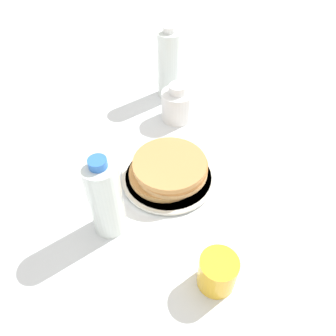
{
  "coord_description": "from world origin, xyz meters",
  "views": [
    {
      "loc": [
        0.35,
        -0.49,
        0.65
      ],
      "look_at": [
        -0.0,
        -0.03,
        0.04
      ],
      "focal_mm": 35.0,
      "sensor_mm": 36.0,
      "label": 1
    }
  ],
  "objects_px": {
    "pancake_stack": "(169,168)",
    "water_bottle_mid": "(105,198)",
    "plate": "(168,177)",
    "cream_jug": "(177,104)",
    "juice_glass": "(217,272)",
    "water_bottle_near": "(169,65)"
  },
  "relations": [
    {
      "from": "pancake_stack",
      "to": "water_bottle_mid",
      "type": "relative_size",
      "value": 0.93
    },
    {
      "from": "plate",
      "to": "cream_jug",
      "type": "xyz_separation_m",
      "value": [
        -0.14,
        0.23,
        0.04
      ]
    },
    {
      "from": "plate",
      "to": "cream_jug",
      "type": "bearing_deg",
      "value": 120.95
    },
    {
      "from": "juice_glass",
      "to": "cream_jug",
      "type": "bearing_deg",
      "value": 134.4
    },
    {
      "from": "juice_glass",
      "to": "plate",
      "type": "bearing_deg",
      "value": 146.22
    },
    {
      "from": "plate",
      "to": "pancake_stack",
      "type": "xyz_separation_m",
      "value": [
        0.0,
        0.0,
        0.03
      ]
    },
    {
      "from": "plate",
      "to": "water_bottle_mid",
      "type": "bearing_deg",
      "value": -94.77
    },
    {
      "from": "plate",
      "to": "pancake_stack",
      "type": "distance_m",
      "value": 0.03
    },
    {
      "from": "water_bottle_near",
      "to": "water_bottle_mid",
      "type": "relative_size",
      "value": 1.09
    },
    {
      "from": "water_bottle_mid",
      "to": "water_bottle_near",
      "type": "bearing_deg",
      "value": 113.19
    },
    {
      "from": "juice_glass",
      "to": "water_bottle_near",
      "type": "xyz_separation_m",
      "value": [
        -0.49,
        0.48,
        0.07
      ]
    },
    {
      "from": "cream_jug",
      "to": "plate",
      "type": "bearing_deg",
      "value": -59.05
    },
    {
      "from": "water_bottle_mid",
      "to": "pancake_stack",
      "type": "bearing_deg",
      "value": 84.25
    },
    {
      "from": "pancake_stack",
      "to": "water_bottle_near",
      "type": "relative_size",
      "value": 0.86
    },
    {
      "from": "water_bottle_mid",
      "to": "cream_jug",
      "type": "bearing_deg",
      "value": 105.72
    },
    {
      "from": "plate",
      "to": "water_bottle_near",
      "type": "relative_size",
      "value": 1.05
    },
    {
      "from": "juice_glass",
      "to": "water_bottle_near",
      "type": "height_order",
      "value": "water_bottle_near"
    },
    {
      "from": "plate",
      "to": "water_bottle_mid",
      "type": "distance_m",
      "value": 0.22
    },
    {
      "from": "juice_glass",
      "to": "water_bottle_mid",
      "type": "relative_size",
      "value": 0.37
    },
    {
      "from": "pancake_stack",
      "to": "juice_glass",
      "type": "distance_m",
      "value": 0.3
    },
    {
      "from": "cream_jug",
      "to": "pancake_stack",
      "type": "bearing_deg",
      "value": -58.37
    },
    {
      "from": "pancake_stack",
      "to": "cream_jug",
      "type": "bearing_deg",
      "value": 121.63
    }
  ]
}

